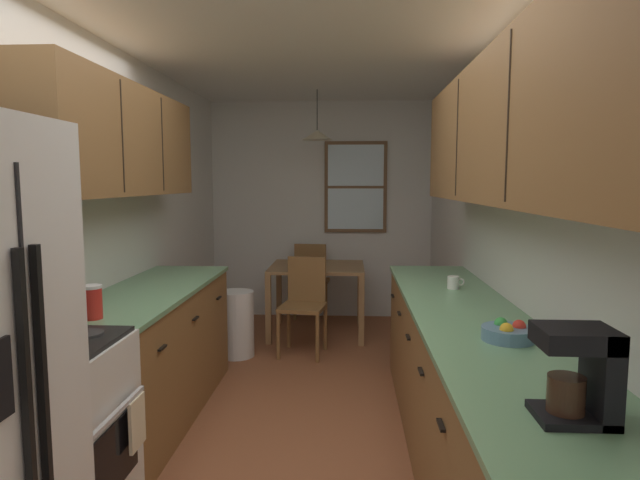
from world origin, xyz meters
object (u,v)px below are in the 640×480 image
at_px(dining_chair_far, 312,277).
at_px(trash_bin, 237,324).
at_px(coffee_maker, 584,372).
at_px(microwave_over_range, 1,166).
at_px(fruit_bowl, 508,332).
at_px(mug_by_coffeemaker, 453,282).
at_px(dining_table, 317,275).
at_px(dining_chair_near, 304,300).
at_px(storage_canister, 92,302).
at_px(stove_range, 44,443).

distance_m(dining_chair_far, trash_bin, 1.56).
bearing_deg(dining_chair_far, coffee_maker, -76.09).
relative_size(microwave_over_range, fruit_bowl, 2.46).
bearing_deg(mug_by_coffeemaker, dining_table, 117.39).
bearing_deg(dining_chair_far, dining_chair_near, -89.08).
relative_size(microwave_over_range, coffee_maker, 2.01).
relative_size(mug_by_coffeemaker, fruit_bowl, 0.49).
height_order(dining_table, coffee_maker, coffee_maker).
distance_m(dining_chair_near, mug_by_coffeemaker, 1.82).
height_order(dining_table, trash_bin, dining_table).
relative_size(dining_table, storage_canister, 5.51).
xyz_separation_m(microwave_over_range, storage_canister, (0.11, 0.50, -0.69)).
relative_size(microwave_over_range, dining_table, 0.58).
bearing_deg(microwave_over_range, dining_chair_near, 69.69).
bearing_deg(dining_table, coffee_maker, -75.36).
xyz_separation_m(dining_chair_far, trash_bin, (-0.59, -1.42, -0.19)).
xyz_separation_m(coffee_maker, fruit_bowl, (0.02, 0.81, -0.11)).
height_order(dining_chair_far, trash_bin, dining_chair_far).
xyz_separation_m(stove_range, microwave_over_range, (-0.11, 0.00, 1.21)).
bearing_deg(microwave_over_range, fruit_bowl, 6.14).
height_order(mug_by_coffeemaker, fruit_bowl, fruit_bowl).
xyz_separation_m(stove_range, coffee_maker, (2.03, -0.58, 0.58)).
xyz_separation_m(microwave_over_range, coffee_maker, (2.15, -0.58, -0.63)).
height_order(trash_bin, fruit_bowl, fruit_bowl).
relative_size(coffee_maker, mug_by_coffeemaker, 2.51).
height_order(microwave_over_range, trash_bin, microwave_over_range).
bearing_deg(coffee_maker, microwave_over_range, 164.92).
height_order(storage_canister, fruit_bowl, storage_canister).
bearing_deg(coffee_maker, dining_chair_near, 108.58).
relative_size(microwave_over_range, trash_bin, 0.93).
height_order(dining_chair_near, fruit_bowl, fruit_bowl).
relative_size(dining_chair_near, dining_chair_far, 1.00).
relative_size(dining_table, dining_chair_far, 1.09).
bearing_deg(stove_range, dining_chair_near, 71.79).
height_order(stove_range, dining_chair_far, stove_range).
relative_size(stove_range, coffee_maker, 3.89).
relative_size(dining_table, coffee_maker, 3.46).
xyz_separation_m(microwave_over_range, fruit_bowl, (2.16, 0.23, -0.74)).
relative_size(dining_chair_far, coffee_maker, 3.18).
distance_m(stove_range, mug_by_coffeemaker, 2.51).
height_order(stove_range, dining_table, stove_range).
relative_size(dining_chair_near, mug_by_coffeemaker, 7.97).
xyz_separation_m(microwave_over_range, dining_table, (1.11, 3.40, -1.05)).
bearing_deg(stove_range, storage_canister, 90.64).
xyz_separation_m(microwave_over_range, trash_bin, (0.41, 2.62, -1.37)).
distance_m(stove_range, trash_bin, 2.64).
height_order(stove_range, coffee_maker, coffee_maker).
xyz_separation_m(stove_range, dining_table, (0.99, 3.40, 0.16)).
bearing_deg(dining_chair_near, fruit_bowl, -65.75).
bearing_deg(coffee_maker, dining_table, 104.64).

